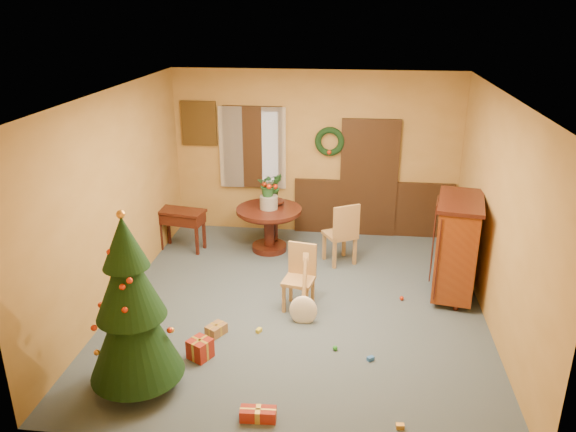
# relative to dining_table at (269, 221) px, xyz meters

# --- Properties ---
(room_envelope) EXTENTS (5.50, 5.50, 5.50)m
(room_envelope) POSITION_rel_dining_table_xyz_m (0.89, 0.91, 0.59)
(room_envelope) COLOR #36424E
(room_envelope) RESTS_ON ground
(dining_table) EXTENTS (1.09, 1.09, 0.75)m
(dining_table) POSITION_rel_dining_table_xyz_m (0.00, 0.00, 0.00)
(dining_table) COLOR black
(dining_table) RESTS_ON floor
(urn) EXTENTS (0.30, 0.30, 0.22)m
(urn) POSITION_rel_dining_table_xyz_m (0.00, 0.00, 0.33)
(urn) COLOR slate
(urn) RESTS_ON dining_table
(centerpiece_plant) EXTENTS (0.35, 0.30, 0.39)m
(centerpiece_plant) POSITION_rel_dining_table_xyz_m (0.00, 0.00, 0.64)
(centerpiece_plant) COLOR #1E4C23
(centerpiece_plant) RESTS_ON urn
(chair_near) EXTENTS (0.46, 0.46, 0.91)m
(chair_near) POSITION_rel_dining_table_xyz_m (0.70, -1.81, -0.04)
(chair_near) COLOR olive
(chair_near) RESTS_ON floor
(chair_far) EXTENTS (0.61, 0.61, 1.03)m
(chair_far) POSITION_rel_dining_table_xyz_m (1.23, -0.40, 0.03)
(chair_far) COLOR olive
(chair_far) RESTS_ON floor
(guitar) EXTENTS (0.38, 0.57, 0.84)m
(guitar) POSITION_rel_dining_table_xyz_m (0.79, -2.23, -0.09)
(guitar) COLOR white
(guitar) RESTS_ON floor
(plant_stand) EXTENTS (0.32, 0.32, 0.82)m
(plant_stand) POSITION_rel_dining_table_xyz_m (0.07, 0.20, -0.01)
(plant_stand) COLOR black
(plant_stand) RESTS_ON floor
(stand_plant) EXTENTS (0.32, 0.29, 0.47)m
(stand_plant) POSITION_rel_dining_table_xyz_m (0.07, 0.20, 0.53)
(stand_plant) COLOR #19471E
(stand_plant) RESTS_ON plant_stand
(christmas_tree) EXTENTS (1.00, 1.00, 2.06)m
(christmas_tree) POSITION_rel_dining_table_xyz_m (-0.86, -3.76, 0.45)
(christmas_tree) COLOR #382111
(christmas_tree) RESTS_ON floor
(writing_desk) EXTENTS (0.85, 0.52, 0.70)m
(writing_desk) POSITION_rel_dining_table_xyz_m (-1.47, -0.14, 0.00)
(writing_desk) COLOR black
(writing_desk) RESTS_ON floor
(sideboard) EXTENTS (0.78, 1.21, 1.44)m
(sideboard) POSITION_rel_dining_table_xyz_m (2.83, -1.21, 0.25)
(sideboard) COLOR #501609
(sideboard) RESTS_ON floor
(gift_a) EXTENTS (0.30, 0.23, 0.15)m
(gift_a) POSITION_rel_dining_table_xyz_m (-0.92, -3.28, -0.45)
(gift_a) COLOR brown
(gift_a) RESTS_ON floor
(gift_b) EXTENTS (0.33, 0.33, 0.24)m
(gift_b) POSITION_rel_dining_table_xyz_m (-0.34, -3.16, -0.40)
(gift_b) COLOR maroon
(gift_b) RESTS_ON floor
(gift_c) EXTENTS (0.27, 0.30, 0.14)m
(gift_c) POSITION_rel_dining_table_xyz_m (-0.27, -2.65, -0.46)
(gift_c) COLOR brown
(gift_c) RESTS_ON floor
(gift_d) EXTENTS (0.37, 0.17, 0.13)m
(gift_d) POSITION_rel_dining_table_xyz_m (0.52, -4.12, -0.46)
(gift_d) COLOR maroon
(gift_d) RESTS_ON floor
(toy_a) EXTENTS (0.09, 0.09, 0.05)m
(toy_a) POSITION_rel_dining_table_xyz_m (1.66, -2.98, -0.50)
(toy_a) COLOR #295EB4
(toy_a) RESTS_ON floor
(toy_b) EXTENTS (0.06, 0.06, 0.06)m
(toy_b) POSITION_rel_dining_table_xyz_m (1.23, -2.82, -0.49)
(toy_b) COLOR #238124
(toy_b) RESTS_ON floor
(toy_c) EXTENTS (0.08, 0.09, 0.05)m
(toy_c) POSITION_rel_dining_table_xyz_m (0.25, -2.54, -0.50)
(toy_c) COLOR gold
(toy_c) RESTS_ON floor
(toy_d) EXTENTS (0.06, 0.06, 0.06)m
(toy_d) POSITION_rel_dining_table_xyz_m (2.12, -1.49, -0.49)
(toy_d) COLOR red
(toy_d) RESTS_ON floor
(toy_e) EXTENTS (0.08, 0.06, 0.05)m
(toy_e) POSITION_rel_dining_table_xyz_m (1.93, -4.08, -0.50)
(toy_e) COLOR gold
(toy_e) RESTS_ON floor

